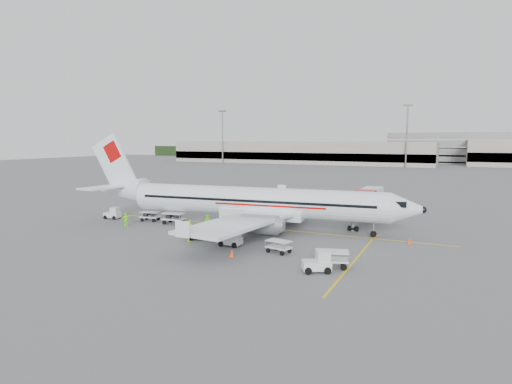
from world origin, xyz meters
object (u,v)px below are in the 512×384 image
(tug_fore, at_px, (316,261))
(tug_mid, at_px, (230,238))
(tug_aft, at_px, (112,213))
(jet_bridge, at_px, (365,207))
(belt_loader, at_px, (206,225))
(aircraft, at_px, (255,182))

(tug_fore, height_order, tug_mid, tug_fore)
(tug_mid, bearing_deg, tug_aft, 162.73)
(jet_bridge, bearing_deg, belt_loader, -127.62)
(tug_fore, height_order, tug_aft, tug_fore)
(tug_fore, xyz_separation_m, tug_mid, (-9.68, 4.29, -0.02))
(aircraft, relative_size, belt_loader, 7.36)
(tug_mid, bearing_deg, jet_bridge, 60.36)
(tug_mid, xyz_separation_m, tug_aft, (-20.15, 5.92, -0.05))
(belt_loader, relative_size, tug_fore, 2.43)
(tug_aft, bearing_deg, tug_mid, -23.29)
(aircraft, distance_m, tug_fore, 17.09)
(belt_loader, xyz_separation_m, tug_aft, (-16.57, 4.37, -0.65))
(aircraft, distance_m, tug_aft, 19.55)
(tug_mid, height_order, tug_aft, tug_mid)
(aircraft, height_order, tug_fore, aircraft)
(tug_mid, bearing_deg, aircraft, 97.91)
(aircraft, distance_m, belt_loader, 7.92)
(belt_loader, relative_size, tug_aft, 2.67)
(aircraft, distance_m, jet_bridge, 14.08)
(tug_mid, distance_m, tug_aft, 21.00)
(belt_loader, height_order, tug_aft, belt_loader)
(belt_loader, distance_m, tug_fore, 14.50)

